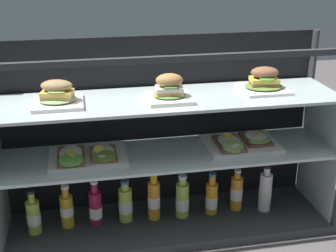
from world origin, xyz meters
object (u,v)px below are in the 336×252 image
Objects in this scene: open_sandwich_tray_near_left_corner at (242,142)px; juice_bottle_front_left_end at (126,204)px; juice_bottle_front_second at (67,209)px; juice_bottle_front_right_end at (154,200)px; juice_bottle_back_left at (96,207)px; plated_roll_sandwich_right_of_center at (264,82)px; juice_bottle_tucked_behind at (34,216)px; open_sandwich_tray_mid_right at (86,156)px; plated_roll_sandwich_far_right at (170,90)px; juice_bottle_front_middle at (182,200)px; juice_bottle_near_post at (265,191)px; juice_bottle_back_center at (236,192)px; juice_bottle_back_right at (212,198)px; plated_roll_sandwich_far_left at (57,96)px.

open_sandwich_tray_near_left_corner reaches higher than juice_bottle_front_left_end.
juice_bottle_front_right_end is (0.41, -0.01, 0.01)m from juice_bottle_front_second.
juice_bottle_back_left is at bearing 177.76° from open_sandwich_tray_near_left_corner.
plated_roll_sandwich_right_of_center reaches higher than juice_bottle_tucked_behind.
open_sandwich_tray_mid_right is 1.58× the size of juice_bottle_front_second.
plated_roll_sandwich_far_right is 0.47m from open_sandwich_tray_mid_right.
plated_roll_sandwich_right_of_center is at bearing -1.02° from juice_bottle_front_second.
juice_bottle_front_middle is at bearing -2.85° from juice_bottle_front_right_end.
juice_bottle_back_center is at bearing 166.01° from juice_bottle_near_post.
plated_roll_sandwich_far_right is at bearing -8.25° from juice_bottle_front_second.
open_sandwich_tray_near_left_corner is 1.44× the size of juice_bottle_front_right_end.
juice_bottle_front_right_end is 0.29m from juice_bottle_back_right.
plated_roll_sandwich_right_of_center is at bearing 1.61° from open_sandwich_tray_mid_right.
juice_bottle_back_left is 0.56m from juice_bottle_back_right.
plated_roll_sandwich_far_left reaches higher than juice_bottle_front_middle.
juice_bottle_front_second is at bearing 177.55° from open_sandwich_tray_near_left_corner.
juice_bottle_back_center is (0.97, 0.02, 0.00)m from juice_bottle_tucked_behind.
juice_bottle_front_second is at bearing 179.88° from juice_bottle_back_center.
juice_bottle_front_second is at bearing 159.83° from open_sandwich_tray_mid_right.
plated_roll_sandwich_far_right is 0.86× the size of juice_bottle_tucked_behind.
juice_bottle_front_right_end is at bearing 179.37° from plated_roll_sandwich_right_of_center.
juice_bottle_tucked_behind is at bearing -176.88° from juice_bottle_front_left_end.
plated_roll_sandwich_far_left is at bearing -167.63° from juice_bottle_back_left.
juice_bottle_back_left is at bearing 178.72° from juice_bottle_front_middle.
juice_bottle_front_left_end is 0.14m from juice_bottle_front_right_end.
plated_roll_sandwich_far_right is 0.82× the size of juice_bottle_back_left.
plated_roll_sandwich_right_of_center is 0.97m from juice_bottle_back_left.
juice_bottle_front_right_end is 1.07× the size of juice_bottle_front_middle.
juice_bottle_front_middle is at bearing -179.81° from plated_roll_sandwich_right_of_center.
juice_bottle_front_second is at bearing 177.89° from juice_bottle_near_post.
open_sandwich_tray_mid_right is 1.60× the size of juice_bottle_front_left_end.
juice_bottle_tucked_behind reaches higher than juice_bottle_back_right.
juice_bottle_front_second is at bearing 176.40° from juice_bottle_back_left.
plated_roll_sandwich_far_left is 1.00× the size of plated_roll_sandwich_right_of_center.
juice_bottle_back_left is 0.42m from juice_bottle_front_middle.
juice_bottle_back_left is at bearing -179.45° from juice_bottle_back_center.
juice_bottle_front_middle is 0.41m from juice_bottle_near_post.
plated_roll_sandwich_far_left is 0.94× the size of juice_bottle_tucked_behind.
juice_bottle_near_post is at bearing 0.03° from plated_roll_sandwich_far_left.
juice_bottle_back_right is (0.42, -0.01, -0.00)m from juice_bottle_front_left_end.
juice_bottle_front_left_end is (0.42, 0.02, 0.00)m from juice_bottle_tucked_behind.
plated_roll_sandwich_right_of_center is at bearing 11.22° from open_sandwich_tray_near_left_corner.
juice_bottle_front_right_end reaches higher than juice_bottle_front_left_end.
open_sandwich_tray_mid_right is 1.54× the size of juice_bottle_tucked_behind.
plated_roll_sandwich_far_left is 0.97× the size of juice_bottle_front_left_end.
juice_bottle_front_left_end is (0.27, 0.03, -0.57)m from plated_roll_sandwich_far_left.
juice_bottle_back_left reaches higher than juice_bottle_back_center.
plated_roll_sandwich_far_right is 0.75m from juice_bottle_front_second.
juice_bottle_near_post is (0.27, -0.02, 0.02)m from juice_bottle_back_right.
open_sandwich_tray_near_left_corner is at bearing -2.24° from juice_bottle_back_left.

